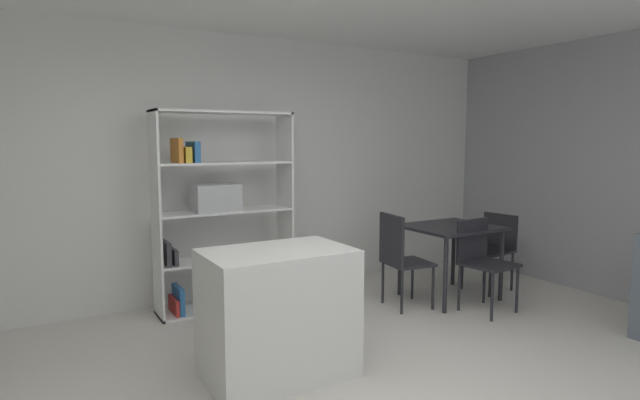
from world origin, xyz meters
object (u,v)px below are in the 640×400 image
dining_table (451,235)px  dining_chair_near (481,255)px  kitchen_island (278,313)px  dining_chair_island_side (399,253)px  dining_chair_window_side (493,244)px  open_bookshelf (216,209)px

dining_table → dining_chair_near: 0.45m
kitchen_island → dining_chair_island_side: bearing=23.9°
dining_chair_window_side → dining_chair_near: bearing=-62.8°
kitchen_island → dining_chair_window_side: 3.11m
kitchen_island → dining_chair_near: size_ratio=1.13×
kitchen_island → dining_chair_window_side: bearing=13.8°
dining_table → dining_chair_island_side: dining_chair_island_side is taller
kitchen_island → open_bookshelf: 1.73m
kitchen_island → open_bookshelf: (0.12, 1.63, 0.55)m
dining_table → dining_chair_window_side: size_ratio=1.07×
kitchen_island → dining_table: bearing=17.3°
dining_chair_island_side → dining_chair_window_side: dining_chair_island_side is taller
dining_chair_island_side → dining_chair_near: 0.79m
open_bookshelf → dining_table: (2.24, -0.90, -0.32)m
dining_chair_near → dining_chair_window_side: bearing=27.1°
dining_chair_island_side → dining_chair_window_side: size_ratio=1.12×
dining_chair_window_side → dining_table: bearing=-95.0°
open_bookshelf → dining_chair_island_side: size_ratio=2.06×
kitchen_island → dining_table: kitchen_island is taller
open_bookshelf → dining_table: size_ratio=2.15×
dining_chair_island_side → dining_chair_near: (0.66, -0.44, -0.01)m
open_bookshelf → dining_chair_window_side: bearing=-17.0°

